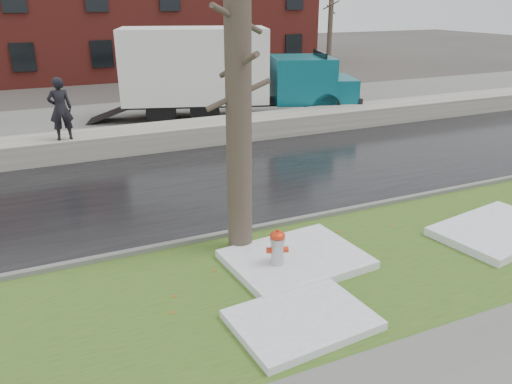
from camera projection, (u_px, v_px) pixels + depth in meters
name	position (u px, v px, depth m)	size (l,w,h in m)	color
ground	(290.00, 247.00, 10.66)	(120.00, 120.00, 0.00)	#47423D
verge	(320.00, 274.00, 9.59)	(60.00, 4.50, 0.04)	#304D19
road	(217.00, 181.00, 14.47)	(60.00, 7.00, 0.03)	black
parking_lot	(149.00, 120.00, 21.68)	(60.00, 9.00, 0.03)	slate
curb	(269.00, 226.00, 11.48)	(60.00, 0.15, 0.14)	slate
snowbank	(176.00, 135.00, 17.90)	(60.00, 1.60, 0.75)	#ACA89D
bg_tree_right	(330.00, 22.00, 35.97)	(1.40, 1.62, 6.50)	brown
fire_hydrant	(277.00, 249.00, 9.49)	(0.44, 0.41, 0.88)	#AAACB2
tree	(238.00, 98.00, 9.41)	(1.30, 1.56, 6.28)	brown
box_truck	(224.00, 72.00, 21.26)	(11.55, 5.48, 3.85)	black
worker	(60.00, 109.00, 15.58)	(0.72, 0.47, 1.97)	black
snow_patch_near	(296.00, 259.00, 9.92)	(2.60, 2.00, 0.16)	white
snow_patch_far	(302.00, 320.00, 8.07)	(2.20, 1.60, 0.14)	white
snow_patch_side	(498.00, 231.00, 11.12)	(2.80, 1.80, 0.18)	white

